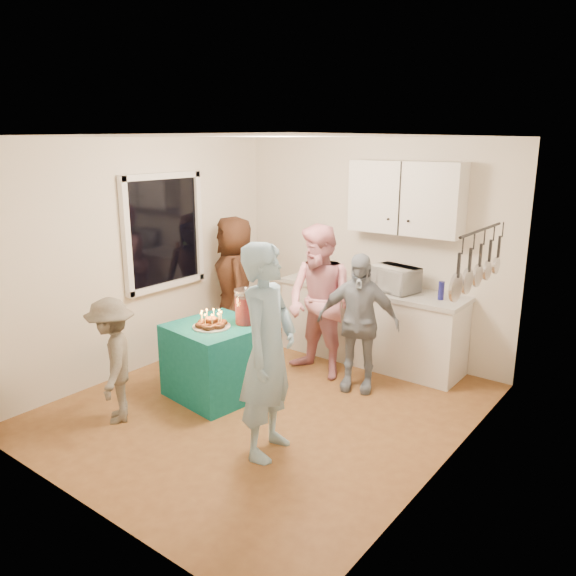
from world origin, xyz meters
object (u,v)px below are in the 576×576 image
Objects in this scene: party_table at (217,360)px; punch_jar at (246,307)px; microwave at (395,279)px; woman_back_left at (235,283)px; woman_back_center at (320,302)px; counter at (370,326)px; man_birthday at (268,351)px; woman_back_right at (358,322)px; child_near_left at (113,361)px.

party_table is 0.63m from punch_jar.
woman_back_left reaches higher than microwave.
woman_back_center reaches higher than microwave.
man_birthday is at bearing -81.88° from counter.
woman_back_center reaches higher than woman_back_right.
man_birthday reaches higher than punch_jar.
microwave reaches higher than party_table.
counter is at bearing -166.90° from microwave.
woman_back_right is at bearing 43.41° from party_table.
counter is 0.68m from microwave.
woman_back_left is 0.98× the size of woman_back_center.
punch_jar reaches higher than party_table.
woman_back_left is at bearing 124.63° from party_table.
counter is 1.85× the size of child_near_left.
woman_back_center is at bearing 62.32° from party_table.
man_birthday is 2.58m from woman_back_left.
man_birthday is 1.59m from child_near_left.
party_table is 1.51m from woman_back_right.
woman_back_right is (0.27, -0.77, 0.30)m from counter.
woman_back_center is (1.36, -0.12, 0.02)m from woman_back_left.
counter reaches higher than party_table.
man_birthday is 1.52× the size of child_near_left.
woman_back_left is (-0.81, 1.17, 0.46)m from party_table.
punch_jar is 0.20× the size of woman_back_left.
punch_jar is 1.38m from child_near_left.
microwave is at bearing 57.77° from woman_back_left.
woman_back_left is at bearing 141.76° from child_near_left.
woman_back_right reaches higher than child_near_left.
punch_jar is 1.18m from man_birthday.
microwave is 1.79m from punch_jar.
man_birthday is 1.69m from woman_back_center.
microwave is 1.50× the size of punch_jar.
man_birthday reaches higher than party_table.
party_table is 0.51× the size of woman_back_left.
woman_back_left is at bearing 137.04° from punch_jar.
party_table is (-0.79, -1.78, -0.05)m from counter.
woman_back_center is at bearing 67.86° from punch_jar.
woman_back_right reaches higher than counter.
counter is at bearing 60.71° from woman_back_left.
woman_back_right is at bearing 34.89° from woman_back_left.
woman_back_center is (-0.52, -0.72, -0.20)m from microwave.
man_birthday is 1.06× the size of woman_back_center.
microwave is 0.84m from woman_back_right.
man_birthday reaches higher than woman_back_center.
counter is at bearing 69.70° from punch_jar.
woman_back_right is (0.85, 0.79, -0.20)m from punch_jar.
counter is at bearing -5.61° from man_birthday.
punch_jar is (0.21, 0.22, 0.55)m from party_table.
woman_back_left is 2.20m from child_near_left.
man_birthday reaches higher than microwave.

